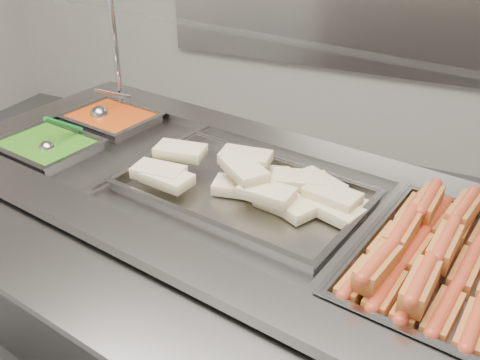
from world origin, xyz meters
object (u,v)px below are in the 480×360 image
at_px(serving_spoon, 50,144).
at_px(steam_counter, 228,298).
at_px(pan_wraps, 243,196).
at_px(sneeze_guard, 269,42).
at_px(pan_hotdogs, 436,272).
at_px(ladle, 100,113).

bearing_deg(serving_spoon, steam_counter, 3.19).
xyz_separation_m(pan_wraps, serving_spoon, (-0.69, -0.02, 0.04)).
xyz_separation_m(sneeze_guard, pan_hotdogs, (0.57, -0.33, -0.41)).
xyz_separation_m(steam_counter, serving_spoon, (-0.63, -0.04, 0.46)).
height_order(sneeze_guard, serving_spoon, sneeze_guard).
xyz_separation_m(sneeze_guard, serving_spoon, (-0.67, -0.25, -0.35)).
bearing_deg(steam_counter, ladle, 158.70).
height_order(pan_hotdogs, serving_spoon, serving_spoon).
height_order(steam_counter, ladle, ladle).
bearing_deg(steam_counter, pan_wraps, -10.51).
bearing_deg(steam_counter, sneeze_guard, 79.50).
xyz_separation_m(pan_hotdogs, ladle, (-1.26, 0.37, 0.05)).
relative_size(pan_wraps, serving_spoon, 4.17).
relative_size(pan_hotdogs, serving_spoon, 3.39).
height_order(steam_counter, serving_spoon, serving_spoon).
height_order(sneeze_guard, ladle, sneeze_guard).
xyz_separation_m(steam_counter, pan_hotdogs, (0.61, -0.11, 0.41)).
relative_size(steam_counter, pan_hotdogs, 3.32).
bearing_deg(steam_counter, pan_hotdogs, -10.51).
bearing_deg(pan_hotdogs, steam_counter, 169.49).
distance_m(pan_wraps, serving_spoon, 0.69).
bearing_deg(ladle, pan_wraps, -20.45).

